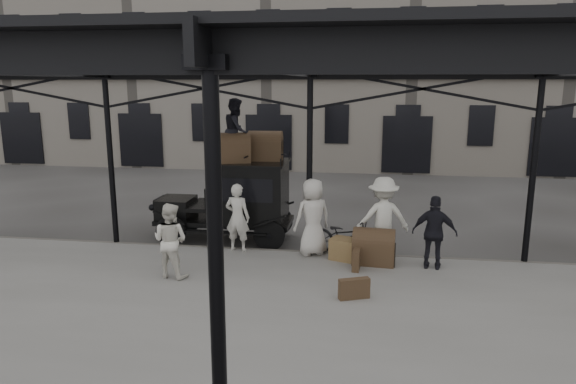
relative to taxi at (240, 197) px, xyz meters
name	(u,v)px	position (x,y,z in m)	size (l,w,h in m)	color
ground	(298,289)	(1.96, -3.05, -1.20)	(120.00, 120.00, 0.00)	#383533
platform	(284,330)	(1.96, -5.05, -1.13)	(28.00, 8.00, 0.15)	slate
canopy	(286,56)	(1.96, -4.77, 3.39)	(22.50, 9.00, 4.74)	black
building_frontage	(343,27)	(1.96, 14.95, 5.80)	(64.00, 8.00, 14.00)	slate
taxi	(240,197)	(0.00, 0.00, 0.00)	(3.65, 1.55, 2.18)	black
porter_left	(238,217)	(0.24, -1.25, -0.22)	(0.61, 0.40, 1.67)	beige
porter_midleft	(170,240)	(-0.74, -3.12, -0.26)	(0.78, 0.60, 1.60)	silver
porter_centre	(313,217)	(2.07, -1.25, -0.13)	(0.90, 0.59, 1.84)	beige
porter_official	(435,233)	(4.81, -1.82, -0.23)	(0.96, 0.40, 1.65)	black
porter_right	(383,218)	(3.71, -1.25, -0.09)	(1.24, 0.71, 1.92)	silver
bicycle	(345,237)	(2.85, -1.25, -0.59)	(0.62, 1.77, 0.93)	black
porter_roof	(236,130)	(-0.03, -0.10, 1.79)	(0.79, 0.61, 1.62)	black
steamer_trunk_roof_near	(233,150)	(-0.08, -0.25, 1.29)	(0.86, 0.53, 0.63)	#453020
steamer_trunk_roof_far	(266,148)	(0.67, 0.20, 1.30)	(0.88, 0.54, 0.64)	#453020
steamer_trunk_platform	(374,249)	(3.51, -1.68, -0.71)	(0.94, 0.57, 0.69)	#453020
wicker_hamper	(344,249)	(2.84, -1.52, -0.80)	(0.60, 0.45, 0.50)	olive
suitcase_upright	(357,259)	(3.14, -2.07, -0.83)	(0.15, 0.60, 0.45)	#453020
suitcase_flat	(354,289)	(3.12, -3.72, -0.85)	(0.60, 0.15, 0.40)	#453020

